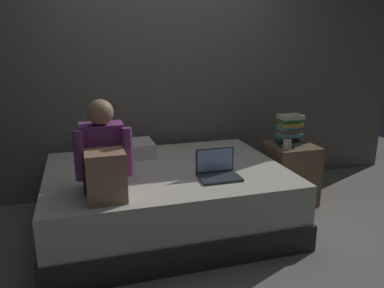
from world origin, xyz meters
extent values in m
plane|color=gray|center=(0.00, 0.00, 0.00)|extent=(8.00, 8.00, 0.00)
cube|color=slate|center=(0.00, 1.20, 1.35)|extent=(5.60, 0.10, 2.70)
cube|color=#332D2B|center=(-0.20, 0.30, 0.11)|extent=(2.00, 1.50, 0.21)
cube|color=beige|center=(-0.20, 0.30, 0.37)|extent=(1.96, 1.46, 0.32)
cube|color=brown|center=(1.10, 0.46, 0.30)|extent=(0.44, 0.44, 0.59)
sphere|color=gray|center=(1.10, 0.24, 0.43)|extent=(0.04, 0.04, 0.04)
cube|color=#75337A|center=(-0.73, 0.00, 0.77)|extent=(0.30, 0.20, 0.48)
sphere|color=#A87C5E|center=(-0.73, -0.03, 1.10)|extent=(0.18, 0.18, 0.18)
cube|color=#A87C5E|center=(-0.73, -0.22, 0.70)|extent=(0.26, 0.24, 0.34)
cylinder|color=#75337A|center=(-0.89, -0.14, 0.83)|extent=(0.07, 0.07, 0.34)
cylinder|color=#75337A|center=(-0.57, -0.14, 0.83)|extent=(0.07, 0.07, 0.34)
cube|color=#333842|center=(0.14, -0.08, 0.54)|extent=(0.32, 0.22, 0.02)
cube|color=#333842|center=(0.14, 0.04, 0.65)|extent=(0.32, 0.01, 0.20)
cube|color=#8CB2EA|center=(0.14, 0.03, 0.65)|extent=(0.29, 0.00, 0.18)
cube|color=silver|center=(-0.50, 0.75, 0.60)|extent=(0.56, 0.36, 0.13)
cube|color=teal|center=(1.06, 0.46, 0.61)|extent=(0.18, 0.14, 0.03)
cube|color=black|center=(1.05, 0.47, 0.64)|extent=(0.21, 0.13, 0.03)
cube|color=#387042|center=(1.06, 0.49, 0.66)|extent=(0.22, 0.12, 0.03)
cube|color=teal|center=(1.07, 0.46, 0.69)|extent=(0.21, 0.15, 0.03)
cube|color=brown|center=(1.07, 0.47, 0.73)|extent=(0.19, 0.12, 0.03)
cube|color=teal|center=(1.05, 0.48, 0.76)|extent=(0.18, 0.13, 0.04)
cube|color=gold|center=(1.07, 0.47, 0.79)|extent=(0.20, 0.15, 0.03)
cube|color=#387042|center=(1.07, 0.49, 0.83)|extent=(0.20, 0.15, 0.04)
cube|color=beige|center=(1.08, 0.48, 0.87)|extent=(0.22, 0.16, 0.04)
cylinder|color=#BCB2A3|center=(0.97, 0.34, 0.64)|extent=(0.08, 0.08, 0.09)
camera|label=1|loc=(-0.85, -2.64, 1.57)|focal=35.11mm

